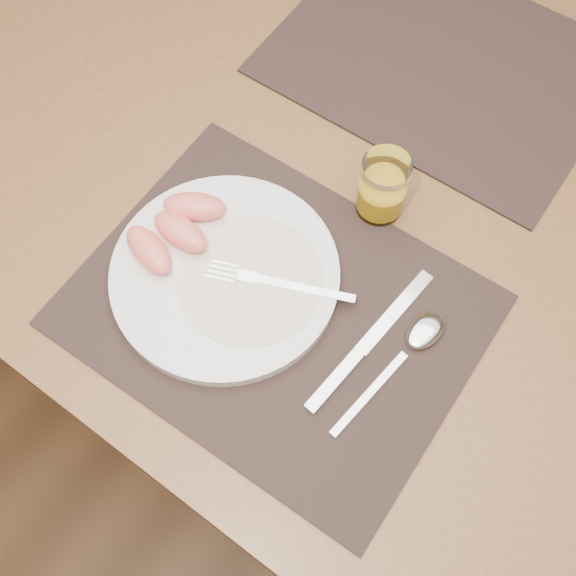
{
  "coord_description": "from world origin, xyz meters",
  "views": [
    {
      "loc": [
        0.24,
        -0.49,
        1.52
      ],
      "look_at": [
        0.03,
        -0.2,
        0.77
      ],
      "focal_mm": 45.0,
      "sensor_mm": 36.0,
      "label": 1
    }
  ],
  "objects_px": {
    "plate": "(225,275)",
    "knife": "(360,351)",
    "spoon": "(418,339)",
    "table": "(354,207)",
    "placemat_far": "(442,62)",
    "fork": "(268,281)",
    "juice_glass": "(382,189)",
    "placemat_near": "(276,310)"
  },
  "relations": [
    {
      "from": "fork",
      "to": "knife",
      "type": "height_order",
      "value": "fork"
    },
    {
      "from": "table",
      "to": "fork",
      "type": "distance_m",
      "value": 0.23
    },
    {
      "from": "juice_glass",
      "to": "plate",
      "type": "bearing_deg",
      "value": -115.97
    },
    {
      "from": "table",
      "to": "juice_glass",
      "type": "bearing_deg",
      "value": -32.74
    },
    {
      "from": "knife",
      "to": "spoon",
      "type": "height_order",
      "value": "spoon"
    },
    {
      "from": "table",
      "to": "juice_glass",
      "type": "distance_m",
      "value": 0.14
    },
    {
      "from": "plate",
      "to": "spoon",
      "type": "distance_m",
      "value": 0.23
    },
    {
      "from": "plate",
      "to": "fork",
      "type": "relative_size",
      "value": 1.61
    },
    {
      "from": "table",
      "to": "placemat_far",
      "type": "bearing_deg",
      "value": 92.13
    },
    {
      "from": "table",
      "to": "plate",
      "type": "distance_m",
      "value": 0.25
    },
    {
      "from": "placemat_far",
      "to": "plate",
      "type": "relative_size",
      "value": 1.67
    },
    {
      "from": "table",
      "to": "plate",
      "type": "bearing_deg",
      "value": -101.03
    },
    {
      "from": "table",
      "to": "plate",
      "type": "xyz_separation_m",
      "value": [
        -0.04,
        -0.22,
        0.1
      ]
    },
    {
      "from": "spoon",
      "to": "table",
      "type": "bearing_deg",
      "value": 139.2
    },
    {
      "from": "placemat_near",
      "to": "spoon",
      "type": "relative_size",
      "value": 2.34
    },
    {
      "from": "spoon",
      "to": "placemat_far",
      "type": "bearing_deg",
      "value": 116.78
    },
    {
      "from": "placemat_near",
      "to": "fork",
      "type": "height_order",
      "value": "fork"
    },
    {
      "from": "knife",
      "to": "spoon",
      "type": "bearing_deg",
      "value": 47.74
    },
    {
      "from": "placemat_near",
      "to": "knife",
      "type": "distance_m",
      "value": 0.11
    },
    {
      "from": "table",
      "to": "placemat_near",
      "type": "xyz_separation_m",
      "value": [
        0.03,
        -0.22,
        0.09
      ]
    },
    {
      "from": "juice_glass",
      "to": "table",
      "type": "bearing_deg",
      "value": 147.26
    },
    {
      "from": "placemat_far",
      "to": "spoon",
      "type": "height_order",
      "value": "spoon"
    },
    {
      "from": "placemat_far",
      "to": "fork",
      "type": "xyz_separation_m",
      "value": [
        0.01,
        -0.42,
        0.02
      ]
    },
    {
      "from": "knife",
      "to": "juice_glass",
      "type": "height_order",
      "value": "juice_glass"
    },
    {
      "from": "placemat_far",
      "to": "juice_glass",
      "type": "xyz_separation_m",
      "value": [
        0.06,
        -0.25,
        0.04
      ]
    },
    {
      "from": "fork",
      "to": "knife",
      "type": "distance_m",
      "value": 0.13
    },
    {
      "from": "placemat_far",
      "to": "juice_glass",
      "type": "bearing_deg",
      "value": -77.11
    },
    {
      "from": "placemat_near",
      "to": "placemat_far",
      "type": "xyz_separation_m",
      "value": [
        -0.04,
        0.44,
        0.0
      ]
    },
    {
      "from": "table",
      "to": "spoon",
      "type": "height_order",
      "value": "spoon"
    },
    {
      "from": "fork",
      "to": "spoon",
      "type": "distance_m",
      "value": 0.18
    },
    {
      "from": "plate",
      "to": "juice_glass",
      "type": "relative_size",
      "value": 3.05
    },
    {
      "from": "plate",
      "to": "knife",
      "type": "height_order",
      "value": "plate"
    },
    {
      "from": "placemat_near",
      "to": "fork",
      "type": "bearing_deg",
      "value": 144.62
    },
    {
      "from": "placemat_far",
      "to": "juice_glass",
      "type": "relative_size",
      "value": 5.09
    },
    {
      "from": "table",
      "to": "placemat_near",
      "type": "bearing_deg",
      "value": -82.49
    },
    {
      "from": "placemat_near",
      "to": "knife",
      "type": "xyz_separation_m",
      "value": [
        0.11,
        0.01,
        0.0
      ]
    },
    {
      "from": "fork",
      "to": "knife",
      "type": "relative_size",
      "value": 0.76
    },
    {
      "from": "placemat_near",
      "to": "juice_glass",
      "type": "relative_size",
      "value": 5.09
    },
    {
      "from": "table",
      "to": "plate",
      "type": "relative_size",
      "value": 5.19
    },
    {
      "from": "juice_glass",
      "to": "fork",
      "type": "bearing_deg",
      "value": -104.54
    },
    {
      "from": "fork",
      "to": "juice_glass",
      "type": "bearing_deg",
      "value": 75.46
    },
    {
      "from": "placemat_near",
      "to": "fork",
      "type": "relative_size",
      "value": 2.69
    }
  ]
}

